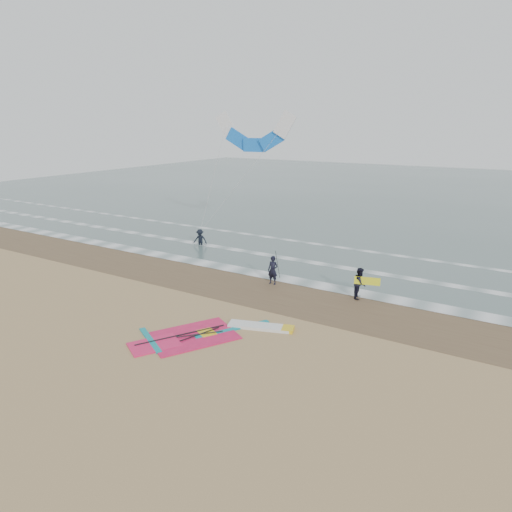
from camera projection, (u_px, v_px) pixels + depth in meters
The scene contains 11 objects.
ground at pixel (204, 334), 19.72m from camera, with size 120.00×120.00×0.00m, color tan.
sea_water at pixel (430, 193), 59.14m from camera, with size 120.00×80.00×0.02m, color #47605E.
wet_sand_band at pixel (272, 292), 24.65m from camera, with size 120.00×5.00×0.01m, color brown.
foam_waterline at pixel (307, 269), 28.29m from camera, with size 120.00×9.15×0.02m.
windsurf_rig at pixel (211, 334), 19.62m from camera, with size 6.01×5.69×0.14m.
person_standing at pixel (273, 270), 25.60m from camera, with size 0.60×0.39×1.64m, color black.
person_walking at pixel (360, 283), 23.52m from camera, with size 0.80×0.62×1.64m, color black.
person_wading at pixel (200, 235), 33.71m from camera, with size 1.03×0.59×1.59m, color black.
held_pole at pixel (278, 265), 25.34m from camera, with size 0.17×0.86×1.82m.
carried_kiteboard at pixel (367, 281), 23.18m from camera, with size 1.30×0.51×0.39m.
surf_kite at pixel (254, 135), 31.65m from camera, with size 6.69×2.26×8.60m.
Camera 1 is at (11.25, -14.22, 8.75)m, focal length 32.00 mm.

